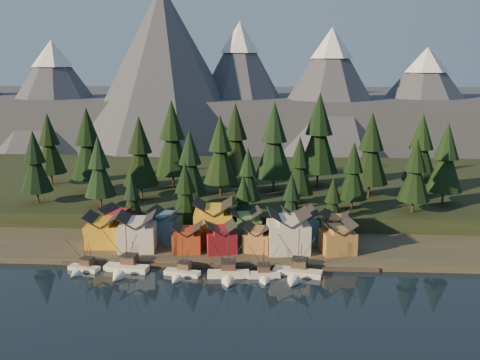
# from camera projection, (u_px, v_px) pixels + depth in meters

# --- Properties ---
(ground) EXTENTS (500.00, 500.00, 0.00)m
(ground) POSITION_uv_depth(u_px,v_px,m) (212.00, 294.00, 119.86)
(ground) COLOR black
(ground) RESTS_ON ground
(shore_strip) EXTENTS (400.00, 50.00, 1.50)m
(shore_strip) POSITION_uv_depth(u_px,v_px,m) (226.00, 234.00, 158.64)
(shore_strip) COLOR #393529
(shore_strip) RESTS_ON ground
(hillside) EXTENTS (420.00, 100.00, 6.00)m
(hillside) POSITION_uv_depth(u_px,v_px,m) (237.00, 187.00, 206.82)
(hillside) COLOR black
(hillside) RESTS_ON ground
(dock) EXTENTS (80.00, 4.00, 1.00)m
(dock) POSITION_uv_depth(u_px,v_px,m) (219.00, 264.00, 135.82)
(dock) COLOR #453931
(dock) RESTS_ON ground
(mountain_ridge) EXTENTS (560.00, 190.00, 90.00)m
(mountain_ridge) POSITION_uv_depth(u_px,v_px,m) (243.00, 102.00, 322.28)
(mountain_ridge) COLOR #4B4F61
(mountain_ridge) RESTS_ON ground
(boat_0) EXTENTS (8.45, 8.96, 10.14)m
(boat_0) POSITION_uv_depth(u_px,v_px,m) (82.00, 264.00, 131.94)
(boat_0) COLOR beige
(boat_0) RESTS_ON ground
(boat_1) EXTENTS (11.61, 12.35, 12.75)m
(boat_1) POSITION_uv_depth(u_px,v_px,m) (124.00, 263.00, 131.25)
(boat_1) COLOR white
(boat_1) RESTS_ON ground
(boat_2) EXTENTS (9.36, 9.84, 10.25)m
(boat_2) POSITION_uv_depth(u_px,v_px,m) (181.00, 269.00, 128.95)
(boat_2) COLOR silver
(boat_2) RESTS_ON ground
(boat_3) EXTENTS (10.49, 11.32, 12.12)m
(boat_3) POSITION_uv_depth(u_px,v_px,m) (228.00, 269.00, 127.76)
(boat_3) COLOR white
(boat_3) RESTS_ON ground
(boat_4) EXTENTS (8.10, 8.72, 10.25)m
(boat_4) POSITION_uv_depth(u_px,v_px,m) (264.00, 270.00, 127.67)
(boat_4) COLOR silver
(boat_4) RESTS_ON ground
(boat_5) EXTENTS (12.53, 13.17, 12.87)m
(boat_5) POSITION_uv_depth(u_px,v_px,m) (297.00, 268.00, 128.54)
(boat_5) COLOR silver
(boat_5) RESTS_ON ground
(house_front_0) EXTENTS (9.36, 8.89, 9.01)m
(house_front_0) POSITION_uv_depth(u_px,v_px,m) (103.00, 229.00, 145.26)
(house_front_0) COLOR #C98E1C
(house_front_0) RESTS_ON shore_strip
(house_front_1) EXTENTS (10.33, 9.98, 9.90)m
(house_front_1) POSITION_uv_depth(u_px,v_px,m) (137.00, 231.00, 142.48)
(house_front_1) COLOR beige
(house_front_1) RESTS_ON shore_strip
(house_front_2) EXTENTS (7.72, 7.78, 7.34)m
(house_front_2) POSITION_uv_depth(u_px,v_px,m) (187.00, 237.00, 141.80)
(house_front_2) COLOR maroon
(house_front_2) RESTS_ON shore_strip
(house_front_3) EXTENTS (9.33, 9.07, 7.86)m
(house_front_3) POSITION_uv_depth(u_px,v_px,m) (221.00, 237.00, 141.01)
(house_front_3) COLOR maroon
(house_front_3) RESTS_ON shore_strip
(house_front_4) EXTENTS (8.05, 8.52, 7.15)m
(house_front_4) POSITION_uv_depth(u_px,v_px,m) (257.00, 237.00, 142.15)
(house_front_4) COLOR #9F6638
(house_front_4) RESTS_ON shore_strip
(house_front_5) EXTENTS (11.65, 10.81, 11.16)m
(house_front_5) POSITION_uv_depth(u_px,v_px,m) (288.00, 230.00, 140.85)
(house_front_5) COLOR beige
(house_front_5) RESTS_ON shore_strip
(house_front_6) EXTENTS (9.89, 9.53, 8.45)m
(house_front_6) POSITION_uv_depth(u_px,v_px,m) (338.00, 236.00, 140.37)
(house_front_6) COLOR #A27439
(house_front_6) RESTS_ON shore_strip
(house_back_0) EXTENTS (10.10, 9.87, 9.09)m
(house_back_0) POSITION_uv_depth(u_px,v_px,m) (118.00, 221.00, 152.04)
(house_back_0) COLOR #A31925
(house_back_0) RESTS_ON shore_strip
(house_back_1) EXTENTS (9.54, 9.62, 9.11)m
(house_back_1) POSITION_uv_depth(u_px,v_px,m) (165.00, 224.00, 149.90)
(house_back_1) COLOR #396487
(house_back_1) RESTS_ON shore_strip
(house_back_2) EXTENTS (11.31, 10.49, 11.37)m
(house_back_2) POSITION_uv_depth(u_px,v_px,m) (213.00, 219.00, 150.29)
(house_back_2) COLOR gold
(house_back_2) RESTS_ON shore_strip
(house_back_3) EXTENTS (10.07, 9.30, 8.93)m
(house_back_3) POSITION_uv_depth(u_px,v_px,m) (244.00, 224.00, 150.21)
(house_back_3) COLOR #508246
(house_back_3) RESTS_ON shore_strip
(house_back_4) EXTENTS (10.70, 10.44, 9.73)m
(house_back_4) POSITION_uv_depth(u_px,v_px,m) (300.00, 225.00, 147.64)
(house_back_4) COLOR #386A86
(house_back_4) RESTS_ON shore_strip
(house_back_5) EXTENTS (8.75, 8.82, 8.22)m
(house_back_5) POSITION_uv_depth(u_px,v_px,m) (335.00, 226.00, 149.74)
(house_back_5) COLOR #A76F3B
(house_back_5) RESTS_ON shore_strip
(tree_hill_0) EXTENTS (10.17, 10.17, 23.70)m
(tree_hill_0) POSITION_uv_depth(u_px,v_px,m) (35.00, 164.00, 169.73)
(tree_hill_0) COLOR #332319
(tree_hill_0) RESTS_ON hillside
(tree_hill_1) EXTENTS (12.71, 12.71, 29.60)m
(tree_hill_1) POSITION_uv_depth(u_px,v_px,m) (88.00, 146.00, 183.92)
(tree_hill_1) COLOR #332319
(tree_hill_1) RESTS_ON hillside
(tree_hill_2) EXTENTS (9.72, 9.72, 22.63)m
(tree_hill_2) POSITION_uv_depth(u_px,v_px,m) (99.00, 169.00, 164.74)
(tree_hill_2) COLOR #332319
(tree_hill_2) RESTS_ON hillside
(tree_hill_3) EXTENTS (11.78, 11.78, 27.45)m
(tree_hill_3) POSITION_uv_depth(u_px,v_px,m) (140.00, 154.00, 175.29)
(tree_hill_3) COLOR #332319
(tree_hill_3) RESTS_ON hillside
(tree_hill_4) EXTENTS (13.58, 13.58, 31.64)m
(tree_hill_4) POSITION_uv_depth(u_px,v_px,m) (172.00, 140.00, 188.94)
(tree_hill_4) COLOR #332319
(tree_hill_4) RESTS_ON hillside
(tree_hill_5) EXTENTS (10.56, 10.56, 24.60)m
(tree_hill_5) POSITION_uv_depth(u_px,v_px,m) (190.00, 165.00, 164.90)
(tree_hill_5) COLOR #332319
(tree_hill_5) RESTS_ON hillside
(tree_hill_6) EXTENTS (11.85, 11.85, 27.60)m
(tree_hill_6) POSITION_uv_depth(u_px,v_px,m) (220.00, 152.00, 178.70)
(tree_hill_6) COLOR #332319
(tree_hill_6) RESTS_ON hillside
(tree_hill_7) EXTENTS (8.37, 8.37, 19.49)m
(tree_hill_7) POSITION_uv_depth(u_px,v_px,m) (248.00, 176.00, 162.58)
(tree_hill_7) COLOR #332319
(tree_hill_7) RESTS_ON hillside
(tree_hill_8) EXTENTS (13.53, 13.53, 31.51)m
(tree_hill_8) POSITION_uv_depth(u_px,v_px,m) (274.00, 143.00, 184.04)
(tree_hill_8) COLOR #332319
(tree_hill_8) RESTS_ON hillside
(tree_hill_9) EXTENTS (9.46, 9.46, 22.03)m
(tree_hill_9) POSITION_uv_depth(u_px,v_px,m) (300.00, 167.00, 168.20)
(tree_hill_9) COLOR #332319
(tree_hill_9) RESTS_ON hillside
(tree_hill_10) EXTENTS (14.65, 14.65, 34.14)m
(tree_hill_10) POSITION_uv_depth(u_px,v_px,m) (319.00, 136.00, 190.63)
(tree_hill_10) COLOR #332319
(tree_hill_10) RESTS_ON hillside
(tree_hill_11) EXTENTS (9.09, 9.09, 21.18)m
(tree_hill_11) POSITION_uv_depth(u_px,v_px,m) (353.00, 173.00, 162.55)
(tree_hill_11) COLOR #332319
(tree_hill_11) RESTS_ON hillside
(tree_hill_12) EXTENTS (12.28, 12.28, 28.61)m
(tree_hill_12) POSITION_uv_depth(u_px,v_px,m) (371.00, 151.00, 176.78)
(tree_hill_12) COLOR #332319
(tree_hill_12) RESTS_ON hillside
(tree_hill_13) EXTENTS (9.75, 9.75, 22.72)m
(tree_hill_13) POSITION_uv_depth(u_px,v_px,m) (415.00, 172.00, 159.42)
(tree_hill_13) COLOR #332319
(tree_hill_13) RESTS_ON hillside
(tree_hill_14) EXTENTS (11.89, 11.89, 27.70)m
(tree_hill_14) POSITION_uv_depth(u_px,v_px,m) (421.00, 150.00, 181.74)
(tree_hill_14) COLOR #332319
(tree_hill_14) RESTS_ON hillside
(tree_hill_15) EXTENTS (12.93, 12.93, 30.13)m
(tree_hill_15) POSITION_uv_depth(u_px,v_px,m) (235.00, 140.00, 194.72)
(tree_hill_15) COLOR #332319
(tree_hill_15) RESTS_ON hillside
(tree_hill_16) EXTENTS (11.38, 11.38, 26.52)m
(tree_hill_16) POSITION_uv_depth(u_px,v_px,m) (49.00, 146.00, 195.03)
(tree_hill_16) COLOR #332319
(tree_hill_16) RESTS_ON hillside
(tree_hill_17) EXTENTS (11.28, 11.28, 26.27)m
(tree_hill_17) POSITION_uv_depth(u_px,v_px,m) (446.00, 160.00, 168.06)
(tree_hill_17) COLOR #332319
(tree_hill_17) RESTS_ON hillside
(tree_shore_0) EXTENTS (7.31, 7.31, 17.03)m
(tree_shore_0) POSITION_uv_depth(u_px,v_px,m) (132.00, 200.00, 157.97)
(tree_shore_0) COLOR #332319
(tree_shore_0) RESTS_ON shore_strip
(tree_shore_1) EXTENTS (9.04, 9.04, 21.05)m
(tree_shore_1) POSITION_uv_depth(u_px,v_px,m) (185.00, 193.00, 156.59)
(tree_shore_1) COLOR #332319
(tree_shore_1) RESTS_ON shore_strip
(tree_shore_2) EXTENTS (7.40, 7.40, 17.25)m
(tree_shore_2) POSITION_uv_depth(u_px,v_px,m) (243.00, 201.00, 156.11)
(tree_shore_2) COLOR #332319
(tree_shore_2) RESTS_ON shore_strip
(tree_shore_3) EXTENTS (7.75, 7.75, 18.06)m
(tree_shore_3) POSITION_uv_depth(u_px,v_px,m) (291.00, 200.00, 155.24)
(tree_shore_3) COLOR #332319
(tree_shore_3) RESTS_ON shore_strip
(tree_shore_4) EXTENTS (7.28, 7.28, 16.96)m
(tree_shore_4) POSITION_uv_depth(u_px,v_px,m) (333.00, 203.00, 154.71)
(tree_shore_4) COLOR #332319
(tree_shore_4) RESTS_ON shore_strip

